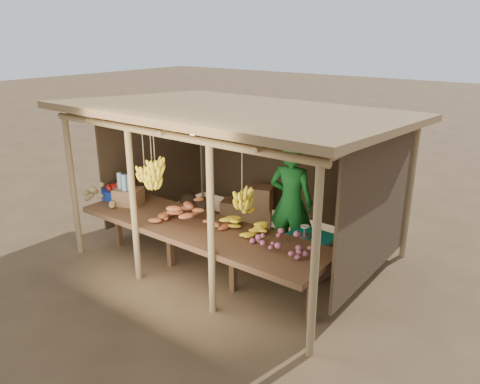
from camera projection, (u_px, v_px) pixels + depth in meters
The scene contains 13 objects.
ground at pixel (240, 254), 7.51m from camera, with size 60.00×60.00×0.00m, color brown.
stall_structure at pixel (242, 137), 6.86m from camera, with size 4.70×3.50×2.43m.
counter at pixel (199, 231), 6.55m from camera, with size 3.90×1.05×0.80m.
potato_heap at pixel (112, 189), 7.51m from camera, with size 1.03×0.62×0.37m, color #9E8151, non-canonical shape.
sweet_potato_heap at pixel (190, 213), 6.53m from camera, with size 0.98×0.59×0.36m, color #BE5B31, non-canonical shape.
onion_heap at pixel (280, 238), 5.76m from camera, with size 0.79×0.47×0.36m, color #B05567, non-canonical shape.
banana_pile at pixel (243, 219), 6.33m from camera, with size 0.66×0.40×0.35m, color yellow, non-canonical shape.
tomato_basin at pixel (115, 192), 7.63m from camera, with size 0.42×0.42×0.22m.
bottle_box at pixel (128, 192), 7.30m from camera, with size 0.51×0.46×0.52m.
vendor at pixel (291, 202), 7.06m from camera, with size 0.68×0.45×1.87m, color #176922.
tarp_crate at pixel (309, 253), 6.82m from camera, with size 0.68×0.59×0.78m.
carton_stack at pixel (250, 208), 8.50m from camera, with size 1.12×0.54×0.77m.
burlap_sacks at pixel (196, 206), 8.86m from camera, with size 0.77×0.40×0.55m.
Camera 1 is at (4.08, -5.40, 3.39)m, focal length 35.00 mm.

